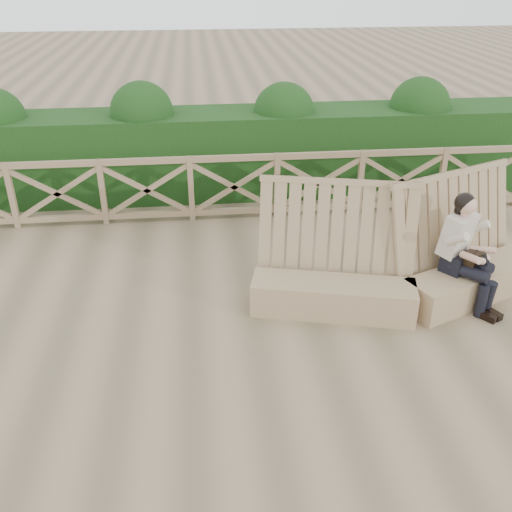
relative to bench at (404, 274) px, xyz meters
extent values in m
plane|color=brown|center=(-1.95, -0.65, -0.39)|extent=(60.00, 60.00, 0.00)
cube|color=#977756|center=(-0.94, -0.15, -0.18)|extent=(2.07, 0.97, 0.43)
cube|color=#977756|center=(-0.88, 0.11, 0.40)|extent=(2.05, 0.91, 1.55)
cube|color=#977756|center=(0.95, 0.00, -0.18)|extent=(2.04, 1.25, 0.43)
cube|color=#977756|center=(0.85, 0.25, 0.40)|extent=(2.02, 1.19, 1.55)
cube|color=black|center=(0.67, -0.01, 0.16)|extent=(0.48, 0.45, 0.24)
cube|color=#C0B39E|center=(0.64, 0.03, 0.52)|extent=(0.53, 0.50, 0.56)
sphere|color=tan|center=(0.67, -0.01, 0.93)|extent=(0.31, 0.31, 0.22)
sphere|color=black|center=(0.65, 0.02, 0.95)|extent=(0.34, 0.34, 0.25)
cylinder|color=black|center=(0.72, -0.25, 0.13)|extent=(0.42, 0.49, 0.16)
cylinder|color=black|center=(0.85, -0.13, 0.21)|extent=(0.43, 0.50, 0.18)
cylinder|color=black|center=(0.86, -0.44, -0.18)|extent=(0.18, 0.18, 0.43)
cylinder|color=black|center=(0.97, -0.39, -0.18)|extent=(0.18, 0.18, 0.43)
cube|color=black|center=(0.91, -0.52, -0.35)|extent=(0.23, 0.26, 0.09)
cube|color=black|center=(1.01, -0.48, -0.35)|extent=(0.23, 0.26, 0.09)
cube|color=black|center=(0.80, -0.15, 0.26)|extent=(0.33, 0.30, 0.19)
cube|color=black|center=(0.88, -0.30, 0.33)|extent=(0.12, 0.12, 0.13)
cube|color=#7F6349|center=(-1.95, 2.85, 0.66)|extent=(10.10, 0.07, 0.10)
cube|color=#7F6349|center=(-1.95, 2.85, -0.27)|extent=(10.10, 0.07, 0.10)
cube|color=black|center=(-1.95, 4.05, 0.36)|extent=(12.00, 1.20, 1.50)
camera|label=1|loc=(-2.53, -6.01, 3.62)|focal=40.00mm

